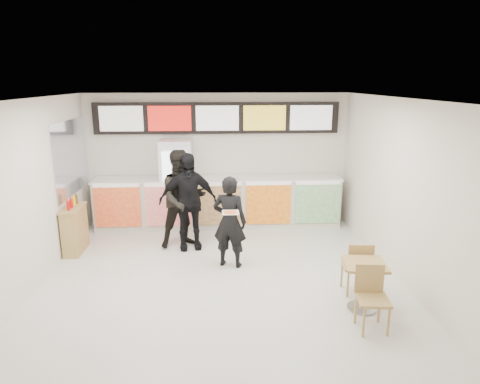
{
  "coord_description": "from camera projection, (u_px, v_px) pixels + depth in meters",
  "views": [
    {
      "loc": [
        -0.07,
        -6.31,
        3.27
      ],
      "look_at": [
        0.38,
        1.2,
        1.3
      ],
      "focal_mm": 32.0,
      "sensor_mm": 36.0,
      "label": 1
    }
  ],
  "objects": [
    {
      "name": "floor",
      "position": [
        221.0,
        288.0,
        6.93
      ],
      "size": [
        7.0,
        7.0,
        0.0
      ],
      "primitive_type": "plane",
      "color": "beige",
      "rests_on": "ground"
    },
    {
      "name": "ceiling",
      "position": [
        219.0,
        100.0,
        6.17
      ],
      "size": [
        7.0,
        7.0,
        0.0
      ],
      "primitive_type": "plane",
      "rotation": [
        3.14,
        0.0,
        0.0
      ],
      "color": "white",
      "rests_on": "wall_back"
    },
    {
      "name": "wall_back",
      "position": [
        218.0,
        159.0,
        9.93
      ],
      "size": [
        6.0,
        0.0,
        6.0
      ],
      "primitive_type": "plane",
      "rotation": [
        1.57,
        0.0,
        0.0
      ],
      "color": "silver",
      "rests_on": "floor"
    },
    {
      "name": "wall_left",
      "position": [
        19.0,
        203.0,
        6.38
      ],
      "size": [
        0.0,
        7.0,
        7.0
      ],
      "primitive_type": "plane",
      "rotation": [
        1.57,
        0.0,
        1.57
      ],
      "color": "silver",
      "rests_on": "floor"
    },
    {
      "name": "wall_right",
      "position": [
        411.0,
        196.0,
        6.72
      ],
      "size": [
        0.0,
        7.0,
        7.0
      ],
      "primitive_type": "plane",
      "rotation": [
        1.57,
        0.0,
        -1.57
      ],
      "color": "silver",
      "rests_on": "floor"
    },
    {
      "name": "service_counter",
      "position": [
        219.0,
        202.0,
        9.77
      ],
      "size": [
        5.56,
        0.77,
        1.14
      ],
      "color": "silver",
      "rests_on": "floor"
    },
    {
      "name": "menu_board",
      "position": [
        217.0,
        118.0,
        9.6
      ],
      "size": [
        5.5,
        0.14,
        0.7
      ],
      "color": "black",
      "rests_on": "wall_back"
    },
    {
      "name": "drinks_fridge",
      "position": [
        177.0,
        184.0,
        9.62
      ],
      "size": [
        0.7,
        0.67,
        2.0
      ],
      "color": "white",
      "rests_on": "floor"
    },
    {
      "name": "mirror_panel",
      "position": [
        71.0,
        158.0,
        8.68
      ],
      "size": [
        0.01,
        2.0,
        1.5
      ],
      "primitive_type": "cube",
      "color": "#B2B7BF",
      "rests_on": "wall_left"
    },
    {
      "name": "customer_main",
      "position": [
        230.0,
        222.0,
        7.59
      ],
      "size": [
        0.7,
        0.57,
        1.67
      ],
      "primitive_type": "imported",
      "rotation": [
        0.0,
        0.0,
        2.83
      ],
      "color": "black",
      "rests_on": "floor"
    },
    {
      "name": "customer_left",
      "position": [
        183.0,
        199.0,
        8.5
      ],
      "size": [
        1.17,
        1.05,
        1.97
      ],
      "primitive_type": "imported",
      "rotation": [
        0.0,
        0.0,
        0.39
      ],
      "color": "black",
      "rests_on": "floor"
    },
    {
      "name": "customer_mid",
      "position": [
        188.0,
        201.0,
        8.39
      ],
      "size": [
        1.19,
        0.65,
        1.93
      ],
      "primitive_type": "imported",
      "rotation": [
        0.0,
        0.0,
        0.16
      ],
      "color": "black",
      "rests_on": "floor"
    },
    {
      "name": "pizza_slice",
      "position": [
        231.0,
        212.0,
        7.08
      ],
      "size": [
        0.36,
        0.36,
        0.02
      ],
      "color": "beige",
      "rests_on": "customer_main"
    },
    {
      "name": "cafe_table",
      "position": [
        364.0,
        277.0,
        6.19
      ],
      "size": [
        0.65,
        1.52,
        0.87
      ],
      "rotation": [
        0.0,
        0.0,
        -0.11
      ],
      "color": "tan",
      "rests_on": "floor"
    },
    {
      "name": "condiment_ledge",
      "position": [
        75.0,
        229.0,
        8.33
      ],
      "size": [
        0.33,
        0.81,
        1.08
      ],
      "color": "tan",
      "rests_on": "floor"
    }
  ]
}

